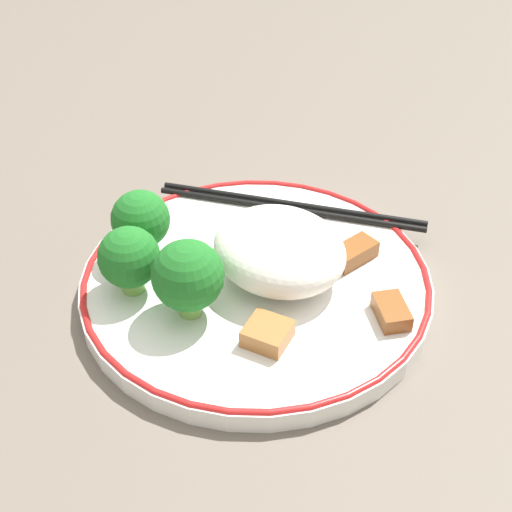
{
  "coord_description": "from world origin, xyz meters",
  "views": [
    {
      "loc": [
        -0.27,
        0.31,
        0.37
      ],
      "look_at": [
        0.0,
        0.0,
        0.04
      ],
      "focal_mm": 50.0,
      "sensor_mm": 36.0,
      "label": 1
    }
  ],
  "objects_px": {
    "broccoli_back_left": "(141,221)",
    "broccoli_back_right": "(188,276)",
    "plate": "(256,282)",
    "chopsticks": "(291,207)",
    "broccoli_back_center": "(129,258)"
  },
  "relations": [
    {
      "from": "broccoli_back_left",
      "to": "broccoli_back_right",
      "type": "height_order",
      "value": "broccoli_back_right"
    },
    {
      "from": "plate",
      "to": "broccoli_back_right",
      "type": "height_order",
      "value": "broccoli_back_right"
    },
    {
      "from": "plate",
      "to": "chopsticks",
      "type": "height_order",
      "value": "chopsticks"
    },
    {
      "from": "plate",
      "to": "chopsticks",
      "type": "bearing_deg",
      "value": -67.33
    },
    {
      "from": "broccoli_back_left",
      "to": "broccoli_back_center",
      "type": "bearing_deg",
      "value": 126.89
    },
    {
      "from": "broccoli_back_left",
      "to": "broccoli_back_right",
      "type": "xyz_separation_m",
      "value": [
        -0.08,
        0.02,
        0.0
      ]
    },
    {
      "from": "broccoli_back_right",
      "to": "broccoli_back_left",
      "type": "bearing_deg",
      "value": -17.63
    },
    {
      "from": "plate",
      "to": "broccoli_back_left",
      "type": "xyz_separation_m",
      "value": [
        0.08,
        0.04,
        0.04
      ]
    },
    {
      "from": "broccoli_back_center",
      "to": "chopsticks",
      "type": "height_order",
      "value": "broccoli_back_center"
    },
    {
      "from": "broccoli_back_left",
      "to": "broccoli_back_right",
      "type": "bearing_deg",
      "value": 162.37
    },
    {
      "from": "plate",
      "to": "broccoli_back_left",
      "type": "height_order",
      "value": "broccoli_back_left"
    },
    {
      "from": "broccoli_back_left",
      "to": "broccoli_back_right",
      "type": "distance_m",
      "value": 0.08
    },
    {
      "from": "plate",
      "to": "broccoli_back_right",
      "type": "xyz_separation_m",
      "value": [
        0.01,
        0.06,
        0.04
      ]
    },
    {
      "from": "broccoli_back_center",
      "to": "chopsticks",
      "type": "distance_m",
      "value": 0.16
    },
    {
      "from": "plate",
      "to": "broccoli_back_right",
      "type": "bearing_deg",
      "value": 81.29
    }
  ]
}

